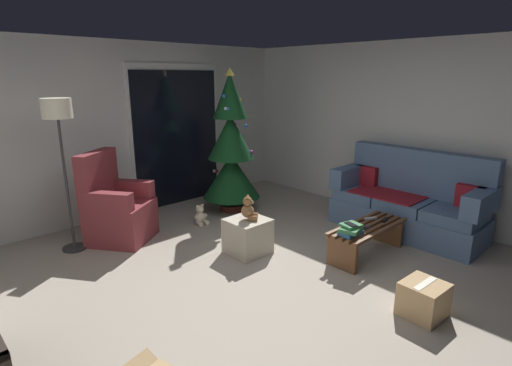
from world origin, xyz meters
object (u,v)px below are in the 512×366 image
Objects in this scene: remote_graphite at (362,226)px; cardboard_box_taped_mid_floor at (423,299)px; remote_black at (385,220)px; book_stack at (351,230)px; coffee_table at (367,235)px; christmas_tree at (231,150)px; ottoman at (248,236)px; floor_lamp at (58,124)px; remote_silver at (371,218)px; teddy_bear_chestnut at (249,209)px; cell_phone at (351,224)px; teddy_bear_cream_by_tree at (201,216)px; couch at (409,203)px; armchair at (117,210)px.

cardboard_box_taped_mid_floor is (-0.59, -0.99, -0.23)m from remote_graphite.
book_stack reaches higher than remote_black.
coffee_table is 2.40m from christmas_tree.
floor_lamp is at bearing 133.77° from ottoman.
cardboard_box_taped_mid_floor is at bearing -63.93° from floor_lamp.
remote_silver and remote_black have the same top height.
teddy_bear_chestnut reaches higher than cardboard_box_taped_mid_floor.
remote_black is 0.09× the size of floor_lamp.
remote_graphite is 1.08× the size of cell_phone.
cardboard_box_taped_mid_floor is at bearing 166.43° from remote_silver.
remote_graphite is 0.38m from remote_black.
christmas_tree is (0.27, 2.31, 0.52)m from book_stack.
remote_silver reaches higher than coffee_table.
coffee_table reaches higher than cardboard_box_taped_mid_floor.
remote_black is 1.61m from teddy_bear_chestnut.
cell_phone is 1.15m from teddy_bear_chestnut.
coffee_table is 2.29m from teddy_bear_cream_by_tree.
remote_black is at bearing -11.73° from coffee_table.
couch reaches higher than remote_black.
remote_black is 0.65m from book_stack.
ottoman is (-0.84, -1.30, -0.73)m from christmas_tree.
floor_lamp reaches higher than cardboard_box_taped_mid_floor.
remote_silver reaches higher than cardboard_box_taped_mid_floor.
remote_black reaches higher than cardboard_box_taped_mid_floor.
christmas_tree is 1.09m from teddy_bear_cream_by_tree.
coffee_table is 3.75× the size of book_stack.
couch is 1.09× the size of floor_lamp.
cell_phone is 0.08× the size of floor_lamp.
christmas_tree reaches higher than armchair.
cell_phone is 1.19m from ottoman.
remote_graphite is (-0.10, 0.01, 0.13)m from coffee_table.
book_stack is 0.06m from cell_phone.
armchair is 2.57× the size of ottoman.
cardboard_box_taped_mid_floor is (1.19, -3.39, -0.25)m from armchair.
armchair is (-1.78, 0.12, -0.54)m from christmas_tree.
book_stack is at bearing -178.26° from couch.
remote_black is 2.45m from christmas_tree.
remote_graphite reaches higher than cardboard_box_taped_mid_floor.
cell_phone is 0.33× the size of ottoman.
couch is 12.45× the size of remote_black.
remote_silver is 0.55× the size of teddy_bear_chestnut.
floor_lamp is at bearing 116.07° from cardboard_box_taped_mid_floor.
couch is at bearing -25.86° from teddy_bear_chestnut.
cell_phone is at bearing -51.33° from floor_lamp.
remote_silver is 1.08× the size of cell_phone.
ottoman is at bearing -46.23° from floor_lamp.
remote_black is at bearing -40.83° from ottoman.
cell_phone is at bearing 74.35° from remote_black.
armchair reaches higher than ottoman.
remote_black is 0.42× the size of cardboard_box_taped_mid_floor.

